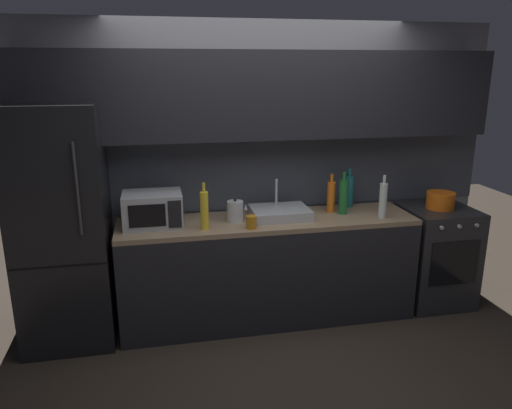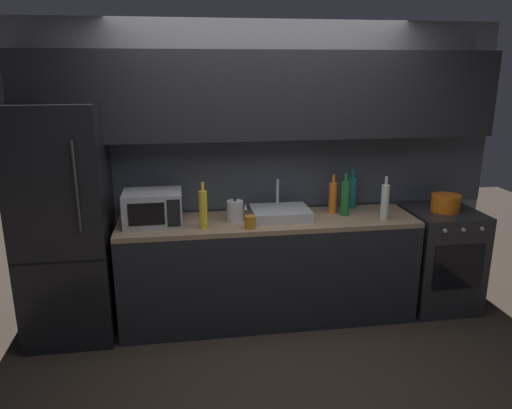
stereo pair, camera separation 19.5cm
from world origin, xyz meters
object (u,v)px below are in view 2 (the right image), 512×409
object	(u,v)px
wine_bottle_teal	(352,192)
cooking_pot	(446,203)
microwave	(153,208)
mug_amber	(250,222)
oven_range	(440,259)
wine_bottle_orange	(333,197)
wine_bottle_green	(345,198)
kettle	(235,211)
wine_bottle_clear	(385,202)
refrigerator	(65,224)
wine_bottle_yellow	(203,209)

from	to	relation	value
wine_bottle_teal	cooking_pot	bearing A→B (deg)	-16.06
microwave	cooking_pot	bearing A→B (deg)	-0.42
mug_amber	cooking_pot	world-z (taller)	cooking_pot
oven_range	wine_bottle_orange	xyz separation A→B (m)	(-1.00, 0.10, 0.59)
wine_bottle_orange	wine_bottle_green	world-z (taller)	wine_bottle_green
wine_bottle_orange	wine_bottle_green	distance (m)	0.11
wine_bottle_teal	mug_amber	distance (m)	1.08
wine_bottle_teal	wine_bottle_green	xyz separation A→B (m)	(-0.13, -0.20, 0.01)
kettle	wine_bottle_clear	world-z (taller)	wine_bottle_clear
cooking_pot	oven_range	bearing A→B (deg)	-95.34
refrigerator	oven_range	size ratio (longest dim) A/B	2.08
microwave	wine_bottle_green	distance (m)	1.60
wine_bottle_teal	wine_bottle_orange	world-z (taller)	wine_bottle_teal
oven_range	wine_bottle_green	size ratio (longest dim) A/B	2.46
wine_bottle_clear	cooking_pot	world-z (taller)	wine_bottle_clear
refrigerator	mug_amber	distance (m)	1.45
wine_bottle_orange	wine_bottle_clear	bearing A→B (deg)	-33.84
microwave	kettle	bearing A→B (deg)	-1.81
refrigerator	mug_amber	bearing A→B (deg)	-8.30
wine_bottle_green	cooking_pot	size ratio (longest dim) A/B	1.46
microwave	wine_bottle_yellow	world-z (taller)	wine_bottle_yellow
refrigerator	wine_bottle_clear	size ratio (longest dim) A/B	5.16
wine_bottle_clear	mug_amber	world-z (taller)	wine_bottle_clear
refrigerator	oven_range	distance (m)	3.23
cooking_pot	wine_bottle_orange	bearing A→B (deg)	174.36
wine_bottle_teal	wine_bottle_green	size ratio (longest dim) A/B	0.97
wine_bottle_yellow	cooking_pot	xyz separation A→B (m)	(2.12, 0.15, -0.08)
wine_bottle_teal	wine_bottle_orange	bearing A→B (deg)	-149.71
oven_range	wine_bottle_teal	size ratio (longest dim) A/B	2.54
microwave	wine_bottle_yellow	xyz separation A→B (m)	(0.39, -0.17, 0.02)
oven_range	mug_amber	distance (m)	1.84
kettle	wine_bottle_orange	distance (m)	0.87
refrigerator	wine_bottle_clear	bearing A→B (deg)	-3.28
wine_bottle_orange	cooking_pot	xyz separation A→B (m)	(1.00, -0.10, -0.07)
refrigerator	cooking_pot	xyz separation A→B (m)	(3.19, 0.00, 0.04)
wine_bottle_green	cooking_pot	distance (m)	0.92
kettle	wine_bottle_clear	distance (m)	1.23
wine_bottle_orange	cooking_pot	world-z (taller)	wine_bottle_orange
wine_bottle_green	mug_amber	world-z (taller)	wine_bottle_green
kettle	wine_bottle_teal	bearing A→B (deg)	11.93
cooking_pot	wine_bottle_clear	bearing A→B (deg)	-166.88
wine_bottle_teal	wine_bottle_clear	world-z (taller)	wine_bottle_clear
oven_range	wine_bottle_green	xyz separation A→B (m)	(-0.91, 0.02, 0.60)
mug_amber	refrigerator	bearing A→B (deg)	171.70
wine_bottle_teal	cooking_pot	world-z (taller)	wine_bottle_teal
wine_bottle_teal	kettle	bearing A→B (deg)	-168.07
wine_bottle_orange	wine_bottle_yellow	size ratio (longest dim) A/B	0.91
wine_bottle_clear	mug_amber	distance (m)	1.14
wine_bottle_teal	wine_bottle_green	distance (m)	0.24
kettle	wine_bottle_yellow	world-z (taller)	wine_bottle_yellow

